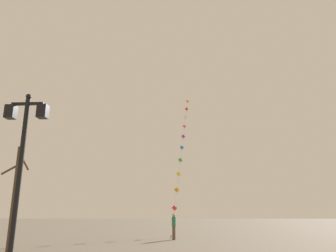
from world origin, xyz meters
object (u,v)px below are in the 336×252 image
kite_flyer (174,226)px  bare_tree (15,195)px  twin_lantern_lamp_post (23,147)px  kite_train (182,147)px

kite_flyer → bare_tree: 10.61m
twin_lantern_lamp_post → bare_tree: bearing=118.1°
twin_lantern_lamp_post → kite_train: kite_train is taller
kite_train → kite_flyer: bearing=-93.4°
kite_train → kite_flyer: 11.93m
kite_flyer → bare_tree: size_ratio=0.35×
kite_flyer → twin_lantern_lamp_post: bearing=168.2°
twin_lantern_lamp_post → kite_flyer: (3.90, 14.03, -2.67)m
kite_flyer → bare_tree: bare_tree is taller
kite_flyer → bare_tree: (-7.49, -7.32, 1.69)m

